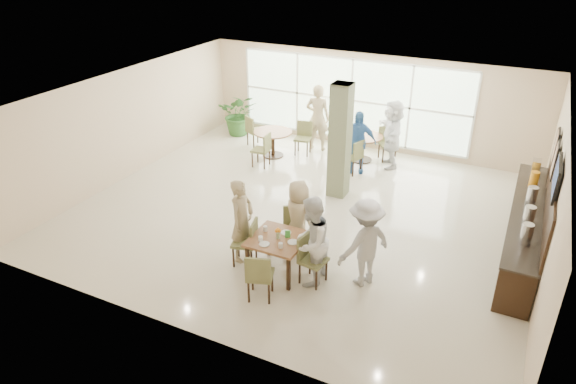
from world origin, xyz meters
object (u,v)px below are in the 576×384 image
at_px(potted_plant, 239,114).
at_px(adult_a, 357,142).
at_px(round_table_left, 273,137).
at_px(teen_left, 242,221).
at_px(teen_right, 311,241).
at_px(teen_standing, 365,243).
at_px(adult_b, 392,134).
at_px(buffet_counter, 526,226).
at_px(round_table_right, 362,141).
at_px(teen_far, 298,216).
at_px(main_table, 278,242).
at_px(adult_standing, 318,117).

distance_m(potted_plant, adult_a, 4.45).
relative_size(round_table_left, teen_left, 0.65).
height_order(round_table_left, teen_right, teen_right).
relative_size(teen_right, teen_standing, 1.02).
distance_m(round_table_left, teen_right, 6.09).
bearing_deg(potted_plant, teen_right, -49.82).
relative_size(teen_left, adult_a, 1.00).
height_order(potted_plant, adult_b, adult_b).
height_order(teen_right, teen_standing, teen_right).
xyz_separation_m(buffet_counter, adult_b, (-3.63, 2.96, 0.39)).
relative_size(adult_a, adult_b, 0.91).
xyz_separation_m(buffet_counter, teen_right, (-3.46, -2.88, 0.32)).
distance_m(round_table_left, round_table_right, 2.55).
bearing_deg(round_table_left, teen_far, -56.57).
bearing_deg(main_table, teen_standing, 14.49).
distance_m(round_table_right, teen_left, 5.76).
distance_m(buffet_counter, teen_right, 4.52).
distance_m(teen_standing, adult_b, 5.53).
distance_m(main_table, round_table_right, 5.85).
distance_m(teen_left, adult_b, 5.87).
height_order(potted_plant, teen_standing, teen_standing).
bearing_deg(teen_left, main_table, -95.35).
distance_m(round_table_right, teen_standing, 5.76).
xyz_separation_m(main_table, buffet_counter, (4.13, 2.87, -0.11)).
bearing_deg(round_table_left, adult_a, 0.54).
distance_m(teen_far, adult_standing, 5.51).
relative_size(round_table_left, teen_far, 0.71).
distance_m(teen_right, teen_standing, 0.97).
relative_size(round_table_right, adult_b, 0.59).
bearing_deg(round_table_left, teen_right, -55.91).
distance_m(round_table_left, teen_far, 4.99).
relative_size(main_table, adult_a, 0.59).
relative_size(round_table_left, round_table_right, 0.99).
bearing_deg(teen_standing, adult_standing, -117.06).
bearing_deg(buffet_counter, round_table_right, 146.27).
bearing_deg(teen_left, teen_standing, -80.72).
relative_size(round_table_right, adult_standing, 0.56).
bearing_deg(adult_a, round_table_left, 161.26).
xyz_separation_m(main_table, round_table_left, (-2.74, 5.03, -0.09)).
distance_m(adult_b, adult_standing, 2.31).
relative_size(buffet_counter, teen_standing, 2.74).
relative_size(teen_far, adult_b, 0.82).
bearing_deg(buffet_counter, teen_standing, -136.28).
relative_size(round_table_right, potted_plant, 0.82).
height_order(teen_left, adult_a, adult_a).
bearing_deg(potted_plant, buffet_counter, -20.69).
xyz_separation_m(potted_plant, teen_left, (3.68, -6.03, 0.17)).
height_order(main_table, teen_right, teen_right).
bearing_deg(main_table, potted_plant, 126.37).
bearing_deg(adult_a, adult_standing, 127.99).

